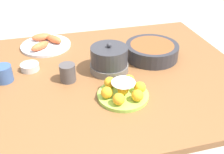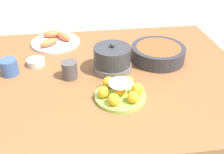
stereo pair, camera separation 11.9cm
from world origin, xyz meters
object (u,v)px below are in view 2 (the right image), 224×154
at_px(sauce_bowl, 36,62).
at_px(cup_far, 9,67).
at_px(dining_table, 105,86).
at_px(seafood_platter, 56,40).
at_px(cake_plate, 121,92).
at_px(cup_near, 70,70).
at_px(serving_bowl, 158,53).
at_px(warming_pot, 112,59).

xyz_separation_m(sauce_bowl, cup_far, (-0.12, -0.07, 0.02)).
height_order(dining_table, seafood_platter, seafood_platter).
distance_m(cake_plate, cup_near, 0.29).
bearing_deg(sauce_bowl, seafood_platter, 70.80).
bearing_deg(serving_bowl, cup_far, -176.75).
xyz_separation_m(cake_plate, cup_far, (-0.50, 0.26, 0.01)).
bearing_deg(warming_pot, cake_plate, -89.02).
bearing_deg(dining_table, sauce_bowl, 160.03).
xyz_separation_m(serving_bowl, cup_far, (-0.75, -0.04, -0.00)).
bearing_deg(cup_far, seafood_platter, 58.06).
bearing_deg(cake_plate, cup_far, 152.53).
xyz_separation_m(cake_plate, seafood_platter, (-0.30, 0.59, -0.01)).
distance_m(seafood_platter, cup_near, 0.41).
relative_size(serving_bowl, cup_near, 3.35).
xyz_separation_m(serving_bowl, cup_near, (-0.46, -0.12, 0.00)).
height_order(serving_bowl, warming_pot, warming_pot).
bearing_deg(cup_near, sauce_bowl, 140.11).
bearing_deg(cake_plate, serving_bowl, 50.54).
relative_size(dining_table, sauce_bowl, 15.42).
bearing_deg(cake_plate, dining_table, 101.73).
relative_size(sauce_bowl, cup_far, 1.10).
distance_m(sauce_bowl, cup_near, 0.23).
bearing_deg(serving_bowl, cup_near, -165.99).
bearing_deg(warming_pot, serving_bowl, 16.26).
bearing_deg(serving_bowl, cake_plate, -129.46).
bearing_deg(cup_near, seafood_platter, 102.03).
relative_size(seafood_platter, cup_near, 3.41).
bearing_deg(seafood_platter, sauce_bowl, -109.20).
relative_size(serving_bowl, seafood_platter, 0.98).
distance_m(dining_table, seafood_platter, 0.47).
distance_m(serving_bowl, cup_far, 0.76).
relative_size(serving_bowl, warming_pot, 1.48).
height_order(dining_table, sauce_bowl, sauce_bowl).
relative_size(cake_plate, serving_bowl, 0.78).
xyz_separation_m(dining_table, sauce_bowl, (-0.34, 0.13, 0.09)).
relative_size(cake_plate, seafood_platter, 0.77).
bearing_deg(cup_far, serving_bowl, 3.25).
distance_m(serving_bowl, warming_pot, 0.27).
distance_m(dining_table, cup_near, 0.21).
bearing_deg(cup_far, sauce_bowl, 32.21).
bearing_deg(cake_plate, seafood_platter, 116.85).
distance_m(seafood_platter, cup_far, 0.39).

